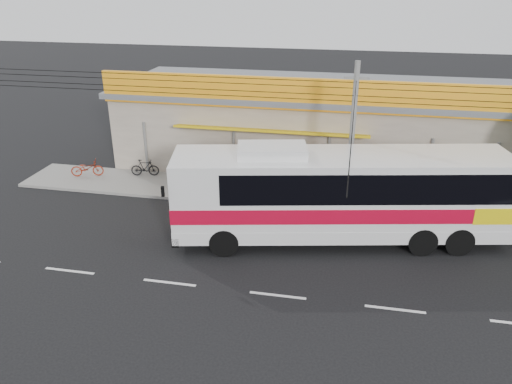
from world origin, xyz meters
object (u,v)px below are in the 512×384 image
coach_bus (346,191)px  motorbike_dark (145,168)px  motorbike_red (87,168)px  utility_pole (356,91)px

coach_bus → motorbike_dark: coach_bus is taller
motorbike_red → motorbike_dark: (3.08, 0.67, 0.01)m
coach_bus → motorbike_dark: size_ratio=9.00×
motorbike_red → motorbike_dark: bearing=-95.8°
motorbike_dark → utility_pole: (10.98, -2.70, 5.25)m
coach_bus → utility_pole: bearing=76.4°
motorbike_red → motorbike_dark: size_ratio=1.12×
coach_bus → motorbike_dark: (-10.92, 4.85, -1.63)m
coach_bus → utility_pole: utility_pole is taller
utility_pole → coach_bus: bearing=-91.8°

